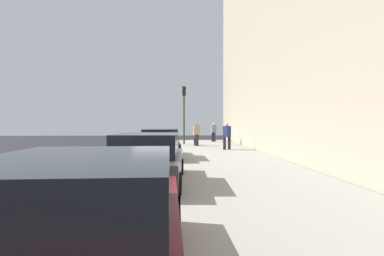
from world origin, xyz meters
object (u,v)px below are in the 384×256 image
(pedestrian_tan_coat, at_px, (197,133))
(traffic_light_pole, at_px, (184,105))
(parked_car_black, at_px, (160,145))
(parked_car_maroon, at_px, (84,235))
(parked_car_charcoal, at_px, (148,161))
(rolling_suitcase, at_px, (195,141))
(pedestrian_navy_coat, at_px, (227,135))
(pedestrian_grey_coat, at_px, (214,131))

(pedestrian_tan_coat, distance_m, traffic_light_pole, 2.87)
(parked_car_black, bearing_deg, parked_car_maroon, 179.73)
(parked_car_charcoal, bearing_deg, rolling_suitcase, -8.79)
(parked_car_black, xyz_separation_m, pedestrian_navy_coat, (3.99, -3.87, 0.29))
(traffic_light_pole, bearing_deg, parked_car_black, 171.47)
(parked_car_black, bearing_deg, pedestrian_tan_coat, -17.20)
(pedestrian_navy_coat, bearing_deg, parked_car_charcoal, 159.17)
(pedestrian_navy_coat, xyz_separation_m, traffic_light_pole, (4.83, 2.55, 2.11))
(parked_car_black, distance_m, pedestrian_tan_coat, 7.42)
(pedestrian_tan_coat, height_order, rolling_suitcase, pedestrian_tan_coat)
(pedestrian_navy_coat, bearing_deg, parked_car_black, 135.91)
(parked_car_charcoal, relative_size, pedestrian_tan_coat, 2.62)
(pedestrian_grey_coat, bearing_deg, pedestrian_navy_coat, 179.17)
(parked_car_charcoal, distance_m, pedestrian_grey_coat, 18.44)
(parked_car_charcoal, xyz_separation_m, parked_car_black, (6.14, 0.01, 0.00))
(parked_car_maroon, height_order, pedestrian_grey_coat, pedestrian_grey_coat)
(parked_car_maroon, xyz_separation_m, pedestrian_navy_coat, (15.64, -3.92, 0.29))
(parked_car_charcoal, bearing_deg, parked_car_black, 0.12)
(traffic_light_pole, distance_m, rolling_suitcase, 3.09)
(parked_car_maroon, relative_size, pedestrian_grey_coat, 2.57)
(parked_car_charcoal, distance_m, parked_car_black, 6.14)
(pedestrian_grey_coat, height_order, traffic_light_pole, traffic_light_pole)
(parked_car_maroon, height_order, pedestrian_tan_coat, pedestrian_tan_coat)
(parked_car_charcoal, xyz_separation_m, pedestrian_navy_coat, (10.14, -3.86, 0.29))
(parked_car_maroon, distance_m, pedestrian_navy_coat, 16.12)
(pedestrian_tan_coat, xyz_separation_m, rolling_suitcase, (0.50, 0.06, -0.60))
(pedestrian_grey_coat, bearing_deg, pedestrian_tan_coat, 159.47)
(pedestrian_tan_coat, bearing_deg, parked_car_charcoal, 170.64)
(pedestrian_tan_coat, bearing_deg, rolling_suitcase, 6.41)
(parked_car_black, height_order, pedestrian_tan_coat, pedestrian_tan_coat)
(parked_car_charcoal, relative_size, pedestrian_navy_coat, 2.62)
(pedestrian_navy_coat, relative_size, pedestrian_tan_coat, 1.00)
(pedestrian_grey_coat, bearing_deg, parked_car_black, 161.44)
(rolling_suitcase, bearing_deg, pedestrian_tan_coat, -173.59)
(parked_car_maroon, relative_size, pedestrian_navy_coat, 2.55)
(pedestrian_navy_coat, relative_size, rolling_suitcase, 1.78)
(parked_car_black, relative_size, traffic_light_pole, 1.01)
(parked_car_maroon, xyz_separation_m, parked_car_black, (11.64, -0.05, 0.00))
(parked_car_black, height_order, pedestrian_navy_coat, pedestrian_navy_coat)
(parked_car_charcoal, xyz_separation_m, pedestrian_grey_coat, (18.01, -3.97, 0.28))
(pedestrian_navy_coat, relative_size, pedestrian_grey_coat, 1.01)
(pedestrian_grey_coat, xyz_separation_m, rolling_suitcase, (-4.28, 1.85, -0.60))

